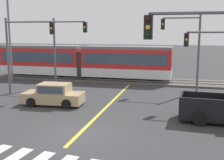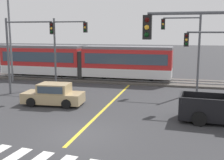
{
  "view_description": "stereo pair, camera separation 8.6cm",
  "coord_description": "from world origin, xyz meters",
  "px_view_note": "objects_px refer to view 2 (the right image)",
  "views": [
    {
      "loc": [
        4.87,
        -12.49,
        5.06
      ],
      "look_at": [
        -0.02,
        7.03,
        1.6
      ],
      "focal_mm": 45.0,
      "sensor_mm": 36.0,
      "label": 1
    },
    {
      "loc": [
        4.96,
        -12.46,
        5.06
      ],
      "look_at": [
        -0.02,
        7.03,
        1.6
      ],
      "focal_mm": 45.0,
      "sensor_mm": 36.0,
      "label": 2
    }
  ],
  "objects_px": {
    "traffic_light_far_left": "(65,42)",
    "street_lamp_west": "(11,31)",
    "traffic_light_near_right": "(209,60)",
    "traffic_light_far_right": "(187,41)",
    "traffic_light_mid_left": "(23,44)",
    "sedan_crossing": "(53,95)",
    "light_rail_tram": "(84,61)"
  },
  "relations": [
    {
      "from": "traffic_light_near_right",
      "to": "traffic_light_far_right",
      "type": "bearing_deg",
      "value": 92.8
    },
    {
      "from": "sedan_crossing",
      "to": "traffic_light_far_left",
      "type": "xyz_separation_m",
      "value": [
        -1.73,
        6.22,
        3.45
      ]
    },
    {
      "from": "light_rail_tram",
      "to": "street_lamp_west",
      "type": "bearing_deg",
      "value": -156.01
    },
    {
      "from": "light_rail_tram",
      "to": "sedan_crossing",
      "type": "xyz_separation_m",
      "value": [
        1.58,
        -10.52,
        -1.35
      ]
    },
    {
      "from": "sedan_crossing",
      "to": "traffic_light_mid_left",
      "type": "height_order",
      "value": "traffic_light_mid_left"
    },
    {
      "from": "light_rail_tram",
      "to": "traffic_light_far_right",
      "type": "relative_size",
      "value": 2.77
    },
    {
      "from": "traffic_light_mid_left",
      "to": "traffic_light_far_left",
      "type": "relative_size",
      "value": 0.98
    },
    {
      "from": "light_rail_tram",
      "to": "sedan_crossing",
      "type": "bearing_deg",
      "value": -81.48
    },
    {
      "from": "street_lamp_west",
      "to": "sedan_crossing",
      "type": "bearing_deg",
      "value": -42.92
    },
    {
      "from": "sedan_crossing",
      "to": "light_rail_tram",
      "type": "bearing_deg",
      "value": 98.52
    },
    {
      "from": "traffic_light_near_right",
      "to": "sedan_crossing",
      "type": "bearing_deg",
      "value": 144.39
    },
    {
      "from": "traffic_light_far_right",
      "to": "street_lamp_west",
      "type": "relative_size",
      "value": 0.72
    },
    {
      "from": "traffic_light_mid_left",
      "to": "street_lamp_west",
      "type": "height_order",
      "value": "street_lamp_west"
    },
    {
      "from": "traffic_light_near_right",
      "to": "traffic_light_mid_left",
      "type": "height_order",
      "value": "traffic_light_mid_left"
    },
    {
      "from": "light_rail_tram",
      "to": "traffic_light_far_right",
      "type": "distance_m",
      "value": 11.38
    },
    {
      "from": "traffic_light_far_right",
      "to": "traffic_light_near_right",
      "type": "bearing_deg",
      "value": -87.2
    },
    {
      "from": "traffic_light_near_right",
      "to": "traffic_light_mid_left",
      "type": "relative_size",
      "value": 0.99
    },
    {
      "from": "traffic_light_far_left",
      "to": "street_lamp_west",
      "type": "relative_size",
      "value": 0.68
    },
    {
      "from": "light_rail_tram",
      "to": "traffic_light_far_right",
      "type": "height_order",
      "value": "traffic_light_far_right"
    },
    {
      "from": "traffic_light_near_right",
      "to": "traffic_light_far_right",
      "type": "relative_size",
      "value": 0.91
    },
    {
      "from": "traffic_light_mid_left",
      "to": "light_rail_tram",
      "type": "bearing_deg",
      "value": 75.39
    },
    {
      "from": "traffic_light_mid_left",
      "to": "traffic_light_far_right",
      "type": "bearing_deg",
      "value": 19.11
    },
    {
      "from": "street_lamp_west",
      "to": "traffic_light_near_right",
      "type": "bearing_deg",
      "value": -39.15
    },
    {
      "from": "sedan_crossing",
      "to": "traffic_light_mid_left",
      "type": "relative_size",
      "value": 0.7
    },
    {
      "from": "sedan_crossing",
      "to": "traffic_light_mid_left",
      "type": "distance_m",
      "value": 5.6
    },
    {
      "from": "traffic_light_far_left",
      "to": "street_lamp_west",
      "type": "xyz_separation_m",
      "value": [
        -6.43,
        1.37,
        1.01
      ]
    },
    {
      "from": "light_rail_tram",
      "to": "traffic_light_near_right",
      "type": "bearing_deg",
      "value": -57.26
    },
    {
      "from": "sedan_crossing",
      "to": "traffic_light_far_left",
      "type": "distance_m",
      "value": 7.32
    },
    {
      "from": "sedan_crossing",
      "to": "traffic_light_far_left",
      "type": "relative_size",
      "value": 0.68
    },
    {
      "from": "traffic_light_near_right",
      "to": "street_lamp_west",
      "type": "bearing_deg",
      "value": 140.85
    },
    {
      "from": "sedan_crossing",
      "to": "traffic_light_near_right",
      "type": "distance_m",
      "value": 12.29
    },
    {
      "from": "light_rail_tram",
      "to": "sedan_crossing",
      "type": "distance_m",
      "value": 10.72
    }
  ]
}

